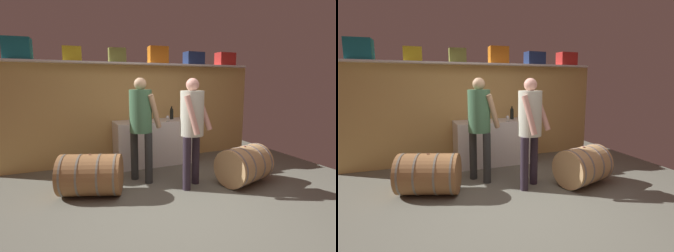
# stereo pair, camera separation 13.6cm
# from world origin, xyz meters

# --- Properties ---
(ground_plane) EXTENTS (6.54, 7.92, 0.02)m
(ground_plane) POSITION_xyz_m (0.00, 0.59, -0.01)
(ground_plane) COLOR #67675A
(back_wall_panel) EXTENTS (5.34, 0.10, 1.97)m
(back_wall_panel) POSITION_xyz_m (0.00, 2.36, 0.99)
(back_wall_panel) COLOR tan
(back_wall_panel) RESTS_ON ground
(high_shelf_board) EXTENTS (4.91, 0.40, 0.03)m
(high_shelf_board) POSITION_xyz_m (0.00, 2.21, 1.99)
(high_shelf_board) COLOR silver
(high_shelf_board) RESTS_ON back_wall_panel
(toolcase_teal) EXTENTS (0.44, 0.32, 0.36)m
(toolcase_teal) POSITION_xyz_m (-2.07, 2.21, 2.18)
(toolcase_teal) COLOR #197282
(toolcase_teal) RESTS_ON high_shelf_board
(toolcase_yellow) EXTENTS (0.32, 0.21, 0.26)m
(toolcase_yellow) POSITION_xyz_m (-1.22, 2.21, 2.13)
(toolcase_yellow) COLOR yellow
(toolcase_yellow) RESTS_ON high_shelf_board
(toolcase_olive) EXTENTS (0.32, 0.24, 0.27)m
(toolcase_olive) POSITION_xyz_m (-0.42, 2.21, 2.14)
(toolcase_olive) COLOR olive
(toolcase_olive) RESTS_ON high_shelf_board
(toolcase_orange) EXTENTS (0.40, 0.27, 0.34)m
(toolcase_orange) POSITION_xyz_m (0.41, 2.21, 2.17)
(toolcase_orange) COLOR orange
(toolcase_orange) RESTS_ON high_shelf_board
(toolcase_navy) EXTENTS (0.41, 0.27, 0.26)m
(toolcase_navy) POSITION_xyz_m (1.23, 2.21, 2.13)
(toolcase_navy) COLOR navy
(toolcase_navy) RESTS_ON high_shelf_board
(toolcase_red) EXTENTS (0.41, 0.28, 0.28)m
(toolcase_red) POSITION_xyz_m (2.02, 2.21, 2.14)
(toolcase_red) COLOR red
(toolcase_red) RESTS_ON high_shelf_board
(work_cabinet) EXTENTS (1.59, 0.62, 0.88)m
(work_cabinet) POSITION_xyz_m (0.25, 1.99, 0.44)
(work_cabinet) COLOR white
(work_cabinet) RESTS_ON ground
(wine_bottle_dark) EXTENTS (0.07, 0.07, 0.27)m
(wine_bottle_dark) POSITION_xyz_m (0.65, 2.06, 1.00)
(wine_bottle_dark) COLOR black
(wine_bottle_dark) RESTS_ON work_cabinet
(wine_bottle_clear) EXTENTS (0.07, 0.07, 0.28)m
(wine_bottle_clear) POSITION_xyz_m (0.01, 2.04, 1.00)
(wine_bottle_clear) COLOR #B7BFC2
(wine_bottle_clear) RESTS_ON work_cabinet
(wine_glass) EXTENTS (0.07, 0.07, 0.12)m
(wine_glass) POSITION_xyz_m (0.44, 1.77, 0.95)
(wine_glass) COLOR white
(wine_glass) RESTS_ON work_cabinet
(wine_barrel_near) EXTENTS (1.02, 0.85, 0.62)m
(wine_barrel_near) POSITION_xyz_m (-1.12, 0.89, 0.31)
(wine_barrel_near) COLOR #98683C
(wine_barrel_near) RESTS_ON ground
(wine_barrel_far) EXTENTS (0.93, 0.80, 0.62)m
(wine_barrel_far) POSITION_xyz_m (1.23, 0.42, 0.31)
(wine_barrel_far) COLOR tan
(wine_barrel_far) RESTS_ON ground
(winemaker_pouring) EXTENTS (0.53, 0.55, 1.70)m
(winemaker_pouring) POSITION_xyz_m (-0.28, 1.15, 1.05)
(winemaker_pouring) COLOR #2F3231
(winemaker_pouring) RESTS_ON ground
(visitor_tasting) EXTENTS (0.56, 0.51, 1.69)m
(visitor_tasting) POSITION_xyz_m (0.38, 0.62, 1.04)
(visitor_tasting) COLOR #302633
(visitor_tasting) RESTS_ON ground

